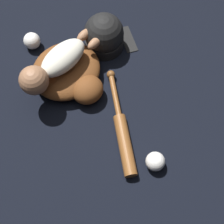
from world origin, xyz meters
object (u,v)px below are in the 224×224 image
at_px(baseball_glove, 70,74).
at_px(baseball_bat, 123,133).
at_px(baby_figure, 54,65).
at_px(baseball_spare, 32,41).
at_px(baseball_cap, 104,35).
at_px(baseball, 155,161).

bearing_deg(baseball_glove, baseball_bat, 101.85).
relative_size(baby_figure, baseball_spare, 5.23).
xyz_separation_m(baseball_glove, baseball_cap, (-0.21, -0.09, 0.02)).
bearing_deg(baby_figure, baseball_glove, 174.90).
height_order(baseball_glove, baseball_bat, baseball_glove).
bearing_deg(baseball_glove, baby_figure, -5.10).
xyz_separation_m(baseball_spare, baseball_cap, (-0.29, 0.15, 0.03)).
xyz_separation_m(baby_figure, baseball_cap, (-0.27, -0.09, -0.07)).
bearing_deg(baseball_bat, baseball, 107.08).
bearing_deg(baseball_cap, baseball_glove, 23.34).
distance_m(baseball, baseball_spare, 0.76).
relative_size(baseball_glove, baseball_cap, 1.60).
distance_m(baseball, baseball_cap, 0.59).
xyz_separation_m(baseball_glove, baseball_spare, (0.07, -0.24, -0.01)).
xyz_separation_m(baseball, baseball_spare, (0.19, -0.74, 0.00)).
distance_m(baseball_bat, baseball, 0.17).
height_order(baseball, baseball_spare, baseball_spare).
distance_m(baby_figure, baseball_cap, 0.29).
height_order(baby_figure, baseball_cap, baby_figure).
distance_m(baby_figure, baseball_spare, 0.26).
height_order(baby_figure, baseball, baby_figure).
height_order(baseball_glove, baseball_spare, baseball_glove).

